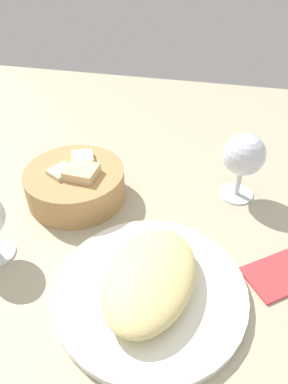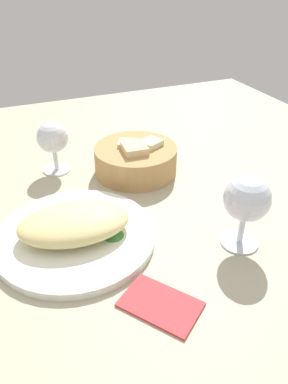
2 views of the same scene
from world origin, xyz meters
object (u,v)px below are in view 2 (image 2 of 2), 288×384
(bread_basket, at_px, (136,159))
(folded_napkin, at_px, (160,303))
(plate, at_px, (76,236))
(wine_glass_near, at_px, (247,201))
(wine_glass_far, at_px, (53,140))

(bread_basket, height_order, folded_napkin, bread_basket)
(folded_napkin, bearing_deg, plate, -14.39)
(wine_glass_near, xyz_separation_m, folded_napkin, (-0.18, -0.07, -0.08))
(bread_basket, bearing_deg, plate, -135.39)
(folded_napkin, bearing_deg, wine_glass_near, -105.19)
(plate, height_order, folded_napkin, plate)
(wine_glass_near, height_order, wine_glass_far, wine_glass_near)
(plate, bearing_deg, wine_glass_near, -24.34)
(bread_basket, height_order, wine_glass_near, wine_glass_near)
(wine_glass_near, relative_size, folded_napkin, 1.19)
(plate, distance_m, folded_napkin, 0.20)
(bread_basket, xyz_separation_m, wine_glass_far, (-0.17, 0.08, 0.04))
(wine_glass_far, bearing_deg, plate, -94.01)
(plate, xyz_separation_m, wine_glass_far, (0.02, 0.26, 0.07))
(wine_glass_far, xyz_separation_m, folded_napkin, (0.06, -0.45, -0.07))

